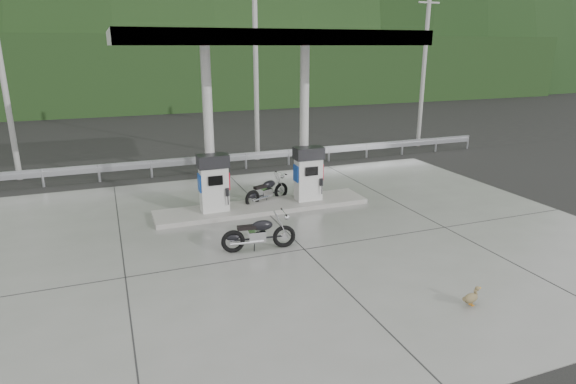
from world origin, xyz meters
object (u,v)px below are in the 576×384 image
object	(u,v)px
gas_pump_left	(214,183)
gas_pump_right	(308,174)
duck	(471,298)
motorcycle_left	(259,234)
motorcycle_right	(267,191)

from	to	relation	value
gas_pump_left	gas_pump_right	size ratio (longest dim) A/B	1.00
gas_pump_left	gas_pump_right	xyz separation A→B (m)	(3.20, 0.00, 0.00)
gas_pump_right	gas_pump_left	bearing A→B (deg)	180.00
gas_pump_left	duck	xyz separation A→B (m)	(3.70, -7.36, -0.88)
gas_pump_left	motorcycle_left	xyz separation A→B (m)	(0.48, -3.08, -0.61)
gas_pump_left	motorcycle_right	bearing A→B (deg)	16.77
gas_pump_left	gas_pump_right	bearing A→B (deg)	0.00
motorcycle_left	duck	xyz separation A→B (m)	(3.22, -4.27, -0.27)
gas_pump_left	motorcycle_right	size ratio (longest dim) A/B	1.03
motorcycle_left	duck	distance (m)	5.36
duck	gas_pump_right	bearing A→B (deg)	81.94
gas_pump_right	duck	xyz separation A→B (m)	(0.50, -7.36, -0.88)
gas_pump_right	duck	world-z (taller)	gas_pump_right
gas_pump_left	motorcycle_right	world-z (taller)	gas_pump_left
motorcycle_left	duck	bearing A→B (deg)	-46.73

